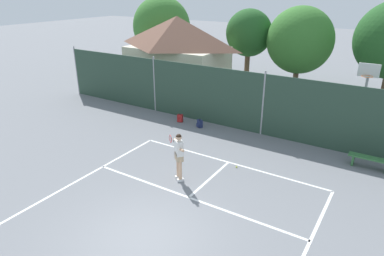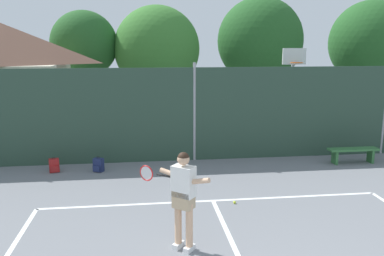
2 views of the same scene
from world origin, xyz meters
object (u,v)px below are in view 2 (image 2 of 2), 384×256
at_px(courtside_bench, 353,152).
at_px(tennis_player, 183,192).
at_px(basketball_hoop, 293,82).
at_px(backpack_red, 54,166).
at_px(tennis_ball, 234,202).
at_px(backpack_navy, 98,165).

bearing_deg(courtside_bench, tennis_player, -141.24).
bearing_deg(basketball_hoop, backpack_red, -160.98).
bearing_deg(tennis_ball, basketball_hoop, 58.70).
bearing_deg(basketball_hoop, tennis_ball, -121.30).
xyz_separation_m(basketball_hoop, tennis_player, (-4.97, -7.81, -1.20)).
xyz_separation_m(basketball_hoop, backpack_red, (-8.28, -2.86, -2.12)).
bearing_deg(tennis_player, courtside_bench, 38.76).
bearing_deg(backpack_navy, backpack_red, 175.35).
relative_size(tennis_ball, backpack_navy, 0.14).
bearing_deg(tennis_ball, backpack_navy, 140.19).
bearing_deg(courtside_bench, backpack_navy, 179.12).
bearing_deg(tennis_player, backpack_red, 123.77).
bearing_deg(backpack_red, tennis_player, -56.23).
bearing_deg(basketball_hoop, courtside_bench, -73.48).
bearing_deg(tennis_player, backpack_navy, 112.68).
height_order(tennis_player, tennis_ball, tennis_player).
bearing_deg(courtside_bench, backpack_red, 178.59).
xyz_separation_m(backpack_red, backpack_navy, (1.29, -0.10, 0.00)).
bearing_deg(backpack_red, basketball_hoop, 19.02).
relative_size(basketball_hoop, backpack_navy, 7.67).
relative_size(tennis_player, backpack_red, 4.01).
xyz_separation_m(tennis_player, tennis_ball, (1.42, 1.97, -1.08)).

